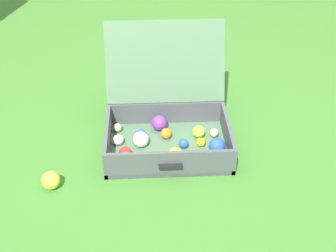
# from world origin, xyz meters

# --- Properties ---
(ground_plane) EXTENTS (16.00, 16.00, 0.00)m
(ground_plane) POSITION_xyz_m (0.00, 0.00, 0.00)
(ground_plane) COLOR #3D7A2D
(open_suitcase) EXTENTS (0.62, 0.63, 0.54)m
(open_suitcase) POSITION_xyz_m (0.01, 0.14, 0.12)
(open_suitcase) COLOR #4C7051
(open_suitcase) RESTS_ON ground
(stray_ball_on_grass) EXTENTS (0.09, 0.09, 0.09)m
(stray_ball_on_grass) POSITION_xyz_m (-0.54, -0.19, 0.04)
(stray_ball_on_grass) COLOR #CCDB38
(stray_ball_on_grass) RESTS_ON ground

